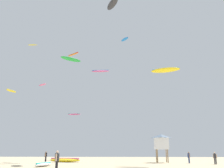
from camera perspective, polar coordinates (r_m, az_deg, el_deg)
The scene contains 17 objects.
person_foreground at distance 22.14m, azimuth -12.75°, elevation -16.77°, with size 0.38×0.56×1.69m.
person_midground at distance 42.51m, azimuth -15.21°, elevation -15.86°, with size 0.37×0.53×1.62m.
person_left at distance 35.77m, azimuth 22.95°, elevation -15.45°, with size 0.44×0.35×1.55m.
person_right at distance 37.46m, azimuth 17.53°, elevation -15.88°, with size 0.35×0.51×1.55m.
kite_grounded_near at distance 29.72m, azimuth -15.72°, elevation -17.67°, with size 1.52×3.63×0.46m.
kite_grounded_mid at distance 40.13m, azimuth -10.98°, elevation -17.08°, with size 5.51×2.98×0.65m.
lifeguard_tower at distance 38.77m, azimuth 11.45°, elevation -13.06°, with size 2.30×2.30×4.15m.
kite_aloft_0 at distance 52.80m, azimuth 3.00°, elevation 10.42°, with size 2.00×2.32×0.39m.
kite_aloft_1 at distance 48.26m, azimuth -9.08°, elevation 6.85°, with size 2.84×2.35×0.69m.
kite_aloft_2 at distance 44.88m, azimuth 0.11°, elevation 18.24°, with size 2.90×4.06×0.93m.
kite_aloft_3 at distance 55.78m, azimuth -18.10°, elevation 8.69°, with size 2.12×0.75×0.37m.
kite_aloft_4 at distance 56.03m, azimuth -15.96°, elevation -0.15°, with size 2.50×2.10×0.33m.
kite_aloft_5 at distance 56.05m, azimuth -2.70°, elevation 3.04°, with size 4.13×1.22×0.90m.
kite_aloft_6 at distance 33.18m, azimuth 12.39°, elevation 3.21°, with size 3.93×2.02×0.63m.
kite_aloft_7 at distance 51.86m, azimuth -8.82°, elevation -6.96°, with size 2.74×0.88×0.64m.
kite_aloft_8 at distance 54.88m, azimuth -22.49°, elevation -1.50°, with size 1.48×2.90×0.40m.
kite_aloft_9 at distance 43.00m, azimuth -9.60°, elevation 5.74°, with size 3.62×3.32×0.55m.
Camera 1 is at (2.31, -15.44, 1.63)m, focal length 39.09 mm.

